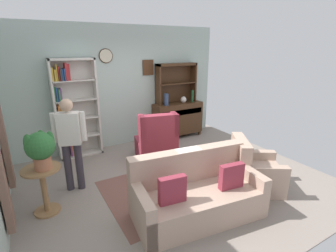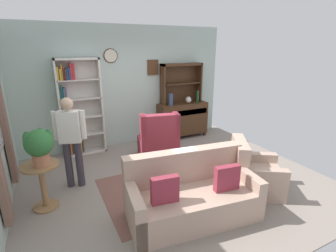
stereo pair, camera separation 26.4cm
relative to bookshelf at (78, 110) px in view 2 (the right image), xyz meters
name	(u,v)px [view 2 (the right image)]	position (x,y,z in m)	size (l,w,h in m)	color
ground_plane	(168,179)	(1.22, -1.94, -1.02)	(5.40, 4.60, 0.02)	gray
wall_back	(128,87)	(1.22, 0.19, 0.40)	(5.00, 0.09, 2.80)	#ADC1B7
area_rug	(186,184)	(1.42, -2.24, -1.00)	(2.84, 1.71, 0.01)	brown
bookshelf	(78,110)	(0.00, 0.00, 0.00)	(0.90, 0.30, 2.10)	silver
sideboard	(182,118)	(2.58, -0.08, -0.50)	(1.30, 0.45, 0.92)	#422816
sideboard_hutch	(181,78)	(2.58, 0.02, 0.55)	(1.10, 0.26, 1.00)	#422816
vase_tall	(171,100)	(2.19, -0.16, 0.06)	(0.11, 0.11, 0.29)	#33476B
vase_round	(188,100)	(2.71, -0.15, 0.00)	(0.15, 0.15, 0.17)	beige
bottle_wine	(198,96)	(2.97, -0.17, 0.07)	(0.07, 0.07, 0.31)	#194223
couch_floral	(191,196)	(1.06, -3.00, -0.70)	(1.89, 1.07, 0.90)	tan
armchair_floral	(254,175)	(2.33, -2.91, -0.72)	(1.06, 1.05, 0.88)	tan
wingback_chair	(158,143)	(1.42, -1.10, -0.63)	(0.94, 0.95, 1.05)	maroon
plant_stand	(43,181)	(-0.80, -1.87, -0.57)	(0.52, 0.52, 0.71)	#997047
potted_plant_large	(39,145)	(-0.77, -1.91, 0.01)	(0.39, 0.39, 0.53)	#AD6B4C
person_reading	(71,137)	(-0.31, -1.42, -0.10)	(0.52, 0.30, 1.56)	#38333D
coffee_table	(174,164)	(1.27, -2.08, -0.66)	(0.80, 0.50, 0.42)	#422816
book_stack	(173,158)	(1.28, -2.05, -0.55)	(0.23, 0.16, 0.08)	#CC7233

